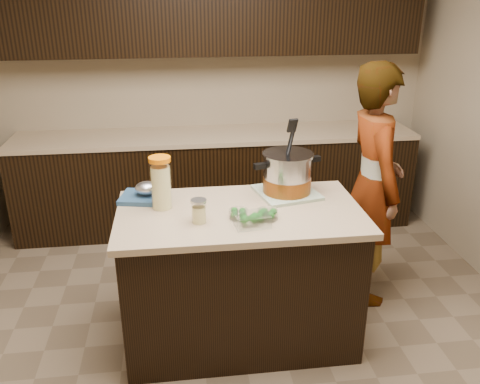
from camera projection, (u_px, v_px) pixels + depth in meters
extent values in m
plane|color=brown|center=(240.00, 334.00, 3.36)|extent=(4.00, 4.00, 0.00)
cube|color=tan|center=(212.00, 77.00, 4.68)|extent=(4.00, 0.04, 2.70)
cube|color=black|center=(217.00, 182.00, 4.75)|extent=(3.60, 0.60, 0.86)
cube|color=tan|center=(216.00, 135.00, 4.58)|extent=(3.60, 0.63, 0.04)
cube|color=black|center=(212.00, 9.00, 4.28)|extent=(3.60, 0.35, 0.75)
cube|color=black|center=(240.00, 279.00, 3.19)|extent=(1.40, 0.75, 0.86)
cube|color=tan|center=(240.00, 214.00, 3.02)|extent=(1.46, 0.81, 0.04)
cube|color=#5D8459|center=(287.00, 192.00, 3.25)|extent=(0.43, 0.43, 0.02)
cylinder|color=#B7B7BC|center=(287.00, 174.00, 3.20)|extent=(0.37, 0.37, 0.24)
cylinder|color=brown|center=(287.00, 184.00, 3.23)|extent=(0.37, 0.37, 0.10)
cylinder|color=#B7B7BC|center=(288.00, 154.00, 3.15)|extent=(0.39, 0.39, 0.02)
cube|color=black|center=(260.00, 166.00, 3.11)|extent=(0.08, 0.06, 0.03)
cube|color=black|center=(314.00, 159.00, 3.24)|extent=(0.08, 0.06, 0.03)
cylinder|color=black|center=(290.00, 146.00, 3.10)|extent=(0.06, 0.13, 0.29)
cylinder|color=#DED387|center=(161.00, 187.00, 3.01)|extent=(0.15, 0.15, 0.26)
cylinder|color=white|center=(161.00, 185.00, 3.00)|extent=(0.16, 0.16, 0.29)
cylinder|color=orange|center=(159.00, 160.00, 2.94)|extent=(0.17, 0.17, 0.02)
cylinder|color=#DED387|center=(199.00, 215.00, 2.85)|extent=(0.09, 0.09, 0.10)
cylinder|color=white|center=(199.00, 212.00, 2.84)|extent=(0.10, 0.10, 0.12)
cylinder|color=silver|center=(199.00, 200.00, 2.82)|extent=(0.10, 0.10, 0.02)
cylinder|color=silver|center=(239.00, 214.00, 2.91)|extent=(0.14, 0.14, 0.05)
cylinder|color=silver|center=(267.00, 214.00, 2.90)|extent=(0.12, 0.12, 0.06)
cube|color=silver|center=(252.00, 220.00, 2.82)|extent=(0.21, 0.16, 0.07)
cube|color=navy|center=(144.00, 197.00, 3.17)|extent=(0.33, 0.28, 0.03)
ellipsoid|color=silver|center=(147.00, 189.00, 3.15)|extent=(0.15, 0.12, 0.08)
imported|color=gray|center=(373.00, 186.00, 3.51)|extent=(0.42, 0.63, 1.70)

